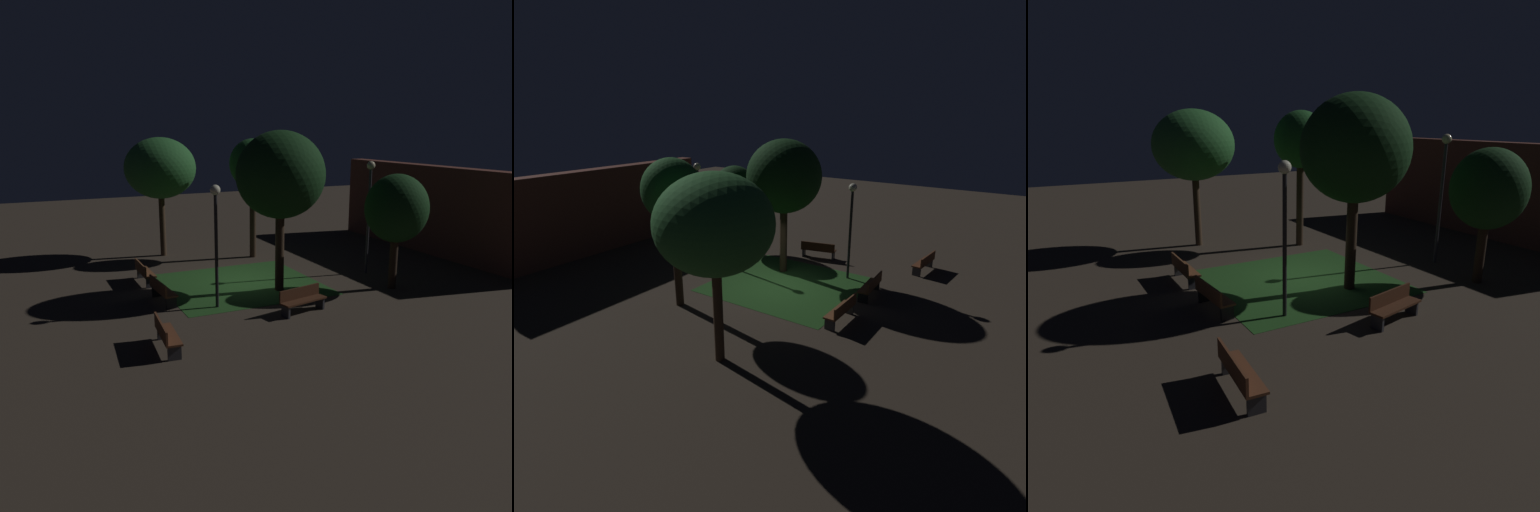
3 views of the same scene
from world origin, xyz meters
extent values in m
plane|color=#3D3328|center=(0.00, 0.00, 0.00)|extent=(60.00, 60.00, 0.00)
cube|color=#23511E|center=(0.48, -0.20, 0.01)|extent=(5.84, 6.26, 0.01)
cube|color=brown|center=(-1.40, -3.65, 0.45)|extent=(1.80, 0.49, 0.06)
cube|color=brown|center=(-1.40, -3.86, 0.68)|extent=(1.80, 0.07, 0.40)
cube|color=#2D2D33|center=(-2.20, -3.65, 0.21)|extent=(0.08, 0.38, 0.42)
cube|color=#2D2D33|center=(-0.60, -3.64, 0.21)|extent=(0.08, 0.38, 0.42)
cube|color=brown|center=(1.40, -3.65, 0.45)|extent=(1.83, 0.61, 0.06)
cube|color=brown|center=(1.42, -3.86, 0.68)|extent=(1.80, 0.19, 0.40)
cube|color=black|center=(0.60, -3.71, 0.21)|extent=(0.11, 0.39, 0.42)
cube|color=black|center=(2.20, -3.59, 0.21)|extent=(0.11, 0.39, 0.42)
cube|color=brown|center=(5.63, -4.65, 0.45)|extent=(1.83, 0.61, 0.06)
cube|color=brown|center=(5.62, -4.86, 0.68)|extent=(1.80, 0.19, 0.40)
cube|color=#2D2D33|center=(4.84, -4.59, 0.21)|extent=(0.11, 0.39, 0.42)
cube|color=#2D2D33|center=(6.43, -4.71, 0.21)|extent=(0.11, 0.39, 0.42)
cube|color=#422314|center=(4.56, 0.47, 0.45)|extent=(0.85, 1.86, 0.06)
cube|color=#422314|center=(4.36, 0.42, 0.68)|extent=(0.44, 1.77, 0.40)
cube|color=#2D2D33|center=(4.39, 1.25, 0.21)|extent=(0.39, 0.16, 0.42)
cube|color=#2D2D33|center=(4.73, -0.31, 0.21)|extent=(0.39, 0.16, 0.42)
cylinder|color=#38281C|center=(-3.69, 2.28, 1.99)|extent=(0.32, 0.32, 3.99)
ellipsoid|color=#1E5623|center=(-3.69, 2.28, 4.61)|extent=(2.27, 2.27, 2.38)
cylinder|color=#2D2116|center=(3.50, 5.16, 1.28)|extent=(0.32, 0.32, 2.56)
ellipsoid|color=#143816|center=(3.50, 5.16, 3.24)|extent=(2.47, 2.47, 2.68)
cylinder|color=#38281C|center=(1.84, 0.92, 1.81)|extent=(0.35, 0.35, 3.62)
ellipsoid|color=#143816|center=(1.84, 0.92, 4.56)|extent=(3.42, 3.42, 3.32)
cylinder|color=#423021|center=(-5.86, -1.70, 1.71)|extent=(0.30, 0.30, 3.42)
ellipsoid|color=#28662D|center=(-5.86, -1.70, 4.38)|extent=(3.48, 3.48, 2.97)
cylinder|color=#333338|center=(1.16, 5.61, 2.29)|extent=(0.12, 0.12, 4.59)
sphere|color=#F4E5B2|center=(1.16, 5.61, 4.74)|extent=(0.36, 0.36, 0.36)
cylinder|color=black|center=(2.74, -2.05, 2.04)|extent=(0.12, 0.12, 4.07)
sphere|color=#F2EDCC|center=(2.74, -2.05, 4.22)|extent=(0.36, 0.36, 0.36)
cube|color=brown|center=(-0.84, 11.04, 2.22)|extent=(13.42, 0.80, 4.45)
camera|label=1|loc=(19.68, -8.33, 6.28)|focal=36.97mm
camera|label=2|loc=(-14.75, -9.71, 7.47)|focal=30.49mm
camera|label=3|loc=(13.16, -7.83, 5.40)|focal=31.64mm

